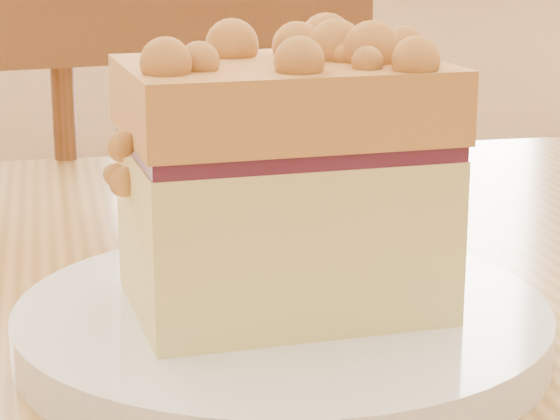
% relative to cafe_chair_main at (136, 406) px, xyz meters
% --- Properties ---
extents(cafe_chair_main, '(0.52, 0.52, 0.89)m').
position_rel_cafe_chair_main_xyz_m(cafe_chair_main, '(0.00, 0.00, 0.00)').
color(cafe_chair_main, brown).
rests_on(cafe_chair_main, ground).
extents(plate, '(0.24, 0.24, 0.02)m').
position_rel_cafe_chair_main_xyz_m(plate, '(0.13, -0.58, 0.31)').
color(plate, white).
rests_on(plate, cafe_table_main).
extents(cake_slice, '(0.16, 0.13, 0.13)m').
position_rel_cafe_chair_main_xyz_m(cake_slice, '(0.13, -0.58, 0.38)').
color(cake_slice, '#CABE72').
rests_on(cake_slice, plate).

